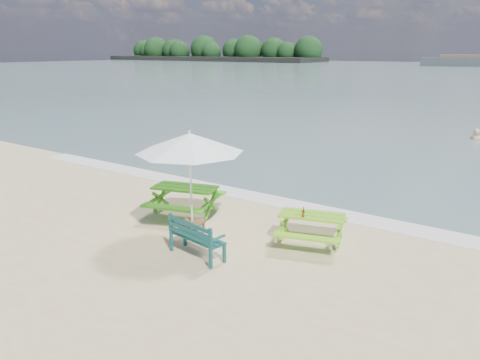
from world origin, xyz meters
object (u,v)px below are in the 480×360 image
Objects in this scene: beer_bottle at (303,214)px; swimmer at (474,146)px; park_bench at (197,245)px; patio_umbrella at (190,143)px; picnic_table_left at (185,201)px; picnic_table_right at (311,229)px; side_table at (192,228)px.

beer_bottle is 16.89m from swimmer.
beer_bottle is at bearing 48.61° from park_bench.
park_bench is 0.46× the size of patio_umbrella.
picnic_table_left is 2.71m from park_bench.
picnic_table_right is 8.46× the size of beer_bottle.
swimmer reaches higher than side_table.
swimmer is at bearing 78.76° from patio_umbrella.
beer_bottle reaches higher than swimmer.
beer_bottle reaches higher than park_bench.
side_table is 0.36× the size of swimmer.
picnic_table_left is 1.60× the size of park_bench.
park_bench is (-1.71, -2.10, -0.08)m from picnic_table_right.
picnic_table_right reaches higher than swimmer.
side_table is 0.20× the size of patio_umbrella.
park_bench reaches higher than picnic_table_right.
picnic_table_left is 3.71× the size of side_table.
patio_umbrella reaches higher than picnic_table_left.
picnic_table_left reaches higher than side_table.
picnic_table_left is 3.69m from picnic_table_right.
patio_umbrella reaches higher than swimmer.
patio_umbrella is at bearing 116.57° from side_table.
picnic_table_left is 1.45m from side_table.
picnic_table_left is at bearing 137.86° from patio_umbrella.
park_bench is at bearing -131.39° from beer_bottle.
patio_umbrella is (1.06, -0.96, 1.90)m from picnic_table_left.
patio_umbrella reaches higher than park_bench.
park_bench is 18.85m from swimmer.
picnic_table_left is 17.43m from swimmer.
picnic_table_left is 0.74× the size of patio_umbrella.
swimmer is at bearing 86.59° from beer_bottle.
picnic_table_right is at bearing 50.88° from park_bench.
side_table is (-0.91, 0.90, -0.09)m from park_bench.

